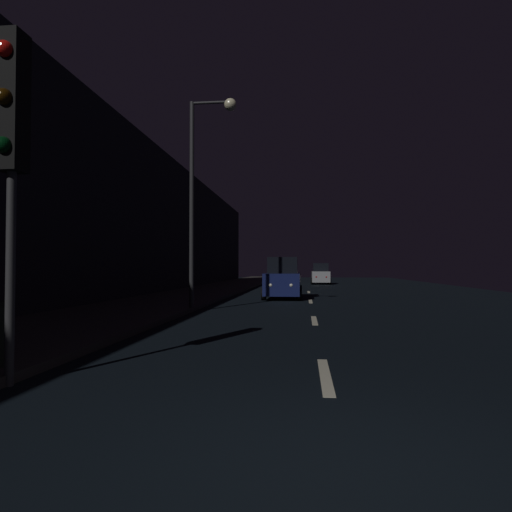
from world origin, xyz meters
name	(u,v)px	position (x,y,z in m)	size (l,w,h in m)	color
ground	(309,293)	(0.00, 24.50, -0.01)	(25.20, 84.00, 0.02)	black
sidewalk_left	(209,291)	(-6.40, 24.50, 0.07)	(4.40, 84.00, 0.15)	#33302D
building_facade_left	(151,220)	(-9.00, 21.00, 4.28)	(0.80, 63.00, 8.57)	black
lane_centerline	(312,308)	(0.00, 13.65, 0.01)	(0.16, 24.05, 0.01)	beige
traffic_light_near_left	(11,128)	(-4.20, 1.96, 3.45)	(0.31, 0.46, 4.76)	#38383A
streetlamp_overhead	(204,172)	(-3.86, 11.95, 5.01)	(1.70, 0.44, 7.62)	#2D2D30
car_approaching_headlights	(283,280)	(-1.36, 19.05, 0.95)	(1.91, 4.14, 2.08)	#141E51
car_distant_taillights	(321,275)	(1.26, 38.66, 0.90)	(1.80, 3.89, 1.96)	#A5A8AD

